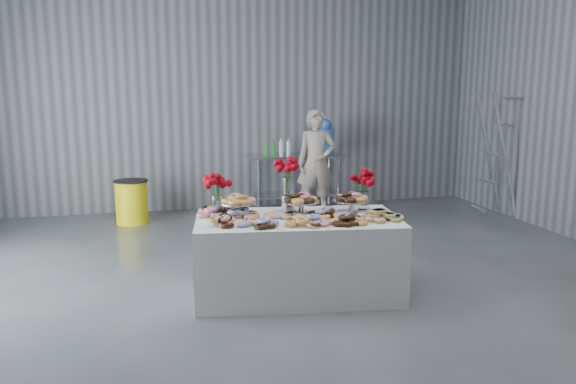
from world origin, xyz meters
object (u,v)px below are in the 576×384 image
trash_barrel (132,202)px  prep_table (295,172)px  water_jug (325,138)px  display_table (297,256)px  person (316,163)px  stepladder (496,154)px

trash_barrel → prep_table: bearing=8.3°
prep_table → water_jug: (0.50, -0.00, 0.53)m
display_table → person: person is taller
prep_table → trash_barrel: prep_table is taller
stepladder → prep_table: bearing=157.6°
person → trash_barrel: bearing=-174.1°
water_jug → trash_barrel: (-3.05, -0.37, -0.83)m
person → prep_table: bearing=120.8°
prep_table → person: (0.20, -0.50, 0.20)m
display_table → person: size_ratio=1.16×
water_jug → trash_barrel: water_jug is taller
prep_table → stepladder: 3.10m
prep_table → person: 0.57m
stepladder → trash_barrel: bearing=171.6°
display_table → stepladder: stepladder is taller
prep_table → stepladder: stepladder is taller
display_table → stepladder: 4.56m
water_jug → stepladder: (2.35, -1.17, -0.19)m
trash_barrel → stepladder: size_ratio=0.33×
trash_barrel → stepladder: bearing=-8.4°
display_table → prep_table: bearing=76.0°
trash_barrel → stepladder: stepladder is taller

